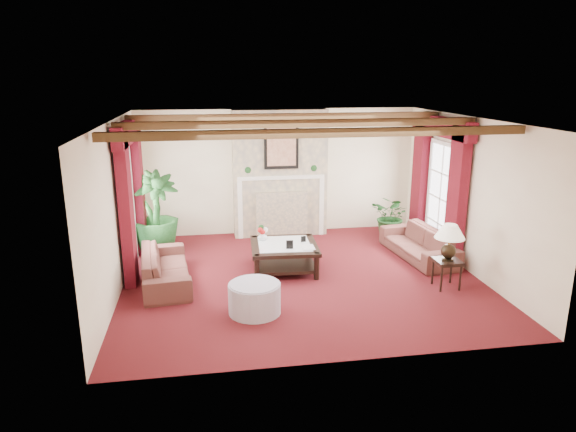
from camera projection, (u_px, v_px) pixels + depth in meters
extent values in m
plane|color=#3F0B0B|center=(301.00, 277.00, 8.91)|extent=(6.00, 6.00, 0.00)
plane|color=white|center=(303.00, 120.00, 8.19)|extent=(6.00, 6.00, 0.00)
cube|color=beige|center=(279.00, 172.00, 11.16)|extent=(6.00, 0.02, 2.70)
cube|color=beige|center=(115.00, 209.00, 8.08)|extent=(0.02, 5.50, 2.70)
cube|color=beige|center=(470.00, 195.00, 9.01)|extent=(0.02, 5.50, 2.70)
imported|color=#3F111D|center=(165.00, 262.00, 8.57)|extent=(2.02, 0.95, 0.74)
imported|color=#3F111D|center=(419.00, 239.00, 9.79)|extent=(2.03, 0.97, 0.75)
imported|color=black|center=(156.00, 230.00, 10.03)|extent=(2.16, 2.32, 0.90)
imported|color=black|center=(392.00, 221.00, 11.00)|extent=(1.72, 1.73, 0.72)
cylinder|color=#B5AAC1|center=(255.00, 298.00, 7.53)|extent=(0.77, 0.77, 0.45)
imported|color=silver|center=(263.00, 236.00, 9.31)|extent=(0.28, 0.28, 0.17)
imported|color=black|center=(302.00, 240.00, 8.87)|extent=(0.22, 0.03, 0.30)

